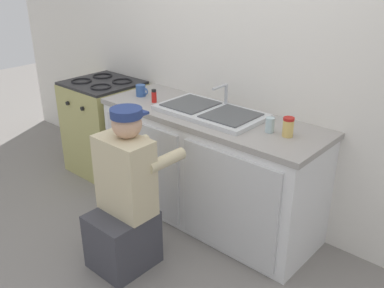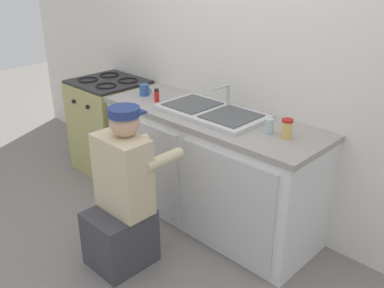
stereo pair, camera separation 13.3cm
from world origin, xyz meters
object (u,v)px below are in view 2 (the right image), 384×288
object	(u,v)px
sink_double_basin	(211,112)
water_glass	(269,126)
stove_range	(111,125)
plumber_person	(123,202)
spice_bottle_red	(157,96)
coffee_mug	(145,90)
condiment_jar	(287,129)

from	to	relation	value
sink_double_basin	water_glass	bearing A→B (deg)	-1.69
stove_range	plumber_person	distance (m)	1.46
sink_double_basin	plumber_person	bearing A→B (deg)	-94.28
plumber_person	spice_bottle_red	size ratio (longest dim) A/B	10.52
stove_range	coffee_mug	world-z (taller)	coffee_mug
sink_double_basin	coffee_mug	xyz separation A→B (m)	(-0.70, -0.05, 0.03)
stove_range	condiment_jar	xyz separation A→B (m)	(1.93, -0.00, 0.50)
water_glass	condiment_jar	xyz separation A→B (m)	(0.13, 0.01, 0.01)
water_glass	condiment_jar	world-z (taller)	condiment_jar
water_glass	condiment_jar	distance (m)	0.13
stove_range	coffee_mug	size ratio (longest dim) A/B	7.19
sink_double_basin	condiment_jar	xyz separation A→B (m)	(0.64, -0.00, 0.05)
sink_double_basin	spice_bottle_red	world-z (taller)	sink_double_basin
plumber_person	water_glass	world-z (taller)	plumber_person
plumber_person	water_glass	distance (m)	1.08
stove_range	coffee_mug	xyz separation A→B (m)	(0.58, -0.04, 0.49)
spice_bottle_red	stove_range	bearing A→B (deg)	173.78
stove_range	spice_bottle_red	xyz separation A→B (m)	(0.78, -0.09, 0.49)
plumber_person	condiment_jar	distance (m)	1.17
stove_range	spice_bottle_red	size ratio (longest dim) A/B	8.62
water_glass	spice_bottle_red	distance (m)	1.02
spice_bottle_red	plumber_person	bearing A→B (deg)	-58.16
condiment_jar	water_glass	bearing A→B (deg)	-174.20
plumber_person	spice_bottle_red	world-z (taller)	plumber_person
plumber_person	spice_bottle_red	bearing A→B (deg)	121.84
plumber_person	stove_range	bearing A→B (deg)	146.90
sink_double_basin	water_glass	world-z (taller)	sink_double_basin
stove_range	plumber_person	size ratio (longest dim) A/B	0.82
coffee_mug	condiment_jar	bearing A→B (deg)	1.86
spice_bottle_red	coffee_mug	world-z (taller)	spice_bottle_red
plumber_person	water_glass	bearing A→B (deg)	53.66
condiment_jar	sink_double_basin	bearing A→B (deg)	179.78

